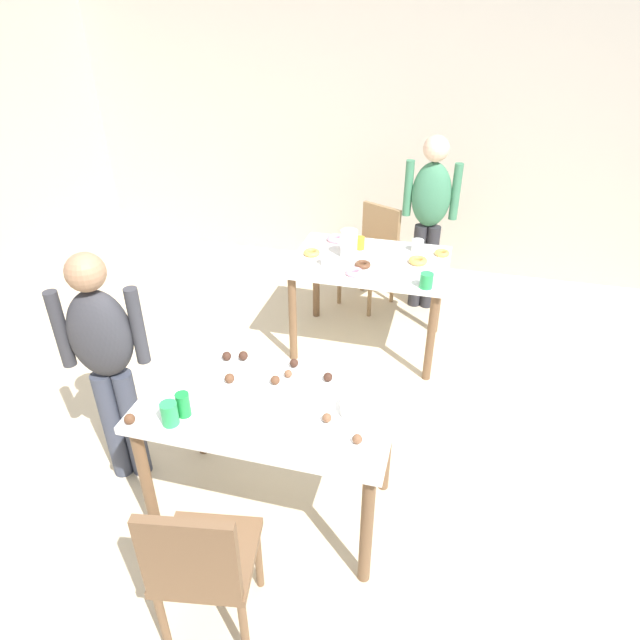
{
  "coord_description": "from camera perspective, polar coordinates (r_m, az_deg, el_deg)",
  "views": [
    {
      "loc": [
        0.63,
        -2.15,
        2.49
      ],
      "look_at": [
        -0.04,
        0.38,
        0.9
      ],
      "focal_mm": 31.05,
      "sensor_mm": 36.0,
      "label": 1
    }
  ],
  "objects": [
    {
      "name": "fork_near",
      "position": [
        2.66,
        -9.42,
        -10.1
      ],
      "size": [
        0.17,
        0.02,
        0.01
      ],
      "primitive_type": "cube",
      "color": "silver",
      "rests_on": "dining_table_near"
    },
    {
      "name": "person_girl_near",
      "position": [
        3.09,
        -21.22,
        -3.38
      ],
      "size": [
        0.45,
        0.3,
        1.42
      ],
      "color": "#383D4C",
      "rests_on": "ground_plane"
    },
    {
      "name": "cup_far_3",
      "position": [
        4.3,
        10.03,
        7.57
      ],
      "size": [
        0.09,
        0.09,
        0.09
      ],
      "primitive_type": "cylinder",
      "color": "white",
      "rests_on": "dining_table_far"
    },
    {
      "name": "cup_far_0",
      "position": [
        3.76,
        10.91,
        4.01
      ],
      "size": [
        0.09,
        0.09,
        0.1
      ],
      "primitive_type": "cylinder",
      "color": "green",
      "rests_on": "dining_table_far"
    },
    {
      "name": "cake_ball_4",
      "position": [
        2.87,
        -3.29,
        -5.54
      ],
      "size": [
        0.04,
        0.04,
        0.04
      ],
      "primitive_type": "sphere",
      "color": "brown",
      "rests_on": "dining_table_near"
    },
    {
      "name": "cake_ball_5",
      "position": [
        2.74,
        -19.04,
        -9.62
      ],
      "size": [
        0.05,
        0.05,
        0.05
      ],
      "primitive_type": "sphere",
      "color": "brown",
      "rests_on": "dining_table_near"
    },
    {
      "name": "chair_near_table",
      "position": [
        2.48,
        -12.14,
        -23.23
      ],
      "size": [
        0.46,
        0.46,
        0.87
      ],
      "color": "brown",
      "rests_on": "ground_plane"
    },
    {
      "name": "chair_far_table",
      "position": [
        4.92,
        5.46,
        7.22
      ],
      "size": [
        0.54,
        0.54,
        0.87
      ],
      "color": "olive",
      "rests_on": "ground_plane"
    },
    {
      "name": "cake_ball_0",
      "position": [
        2.83,
        -4.64,
        -6.19
      ],
      "size": [
        0.05,
        0.05,
        0.05
      ],
      "primitive_type": "sphere",
      "color": "brown",
      "rests_on": "dining_table_near"
    },
    {
      "name": "donut_far_3",
      "position": [
        4.28,
        12.47,
        6.76
      ],
      "size": [
        0.11,
        0.11,
        0.03
      ],
      "primitive_type": "torus",
      "color": "gold",
      "rests_on": "dining_table_far"
    },
    {
      "name": "cake_ball_7",
      "position": [
        2.6,
        0.71,
        -10.05
      ],
      "size": [
        0.04,
        0.04,
        0.04
      ],
      "primitive_type": "sphere",
      "color": "brown",
      "rests_on": "dining_table_near"
    },
    {
      "name": "cake_ball_2",
      "position": [
        2.84,
        0.83,
        -5.89
      ],
      "size": [
        0.05,
        0.05,
        0.05
      ],
      "primitive_type": "sphere",
      "color": "#3D2319",
      "rests_on": "dining_table_near"
    },
    {
      "name": "cake_ball_3",
      "position": [
        3.02,
        -7.92,
        -3.67
      ],
      "size": [
        0.05,
        0.05,
        0.05
      ],
      "primitive_type": "sphere",
      "color": "#3D2319",
      "rests_on": "dining_table_near"
    },
    {
      "name": "wall_back",
      "position": [
        5.51,
        8.28,
        18.51
      ],
      "size": [
        6.4,
        0.1,
        2.6
      ],
      "primitive_type": "cube",
      "color": "#BCB2A3",
      "rests_on": "ground_plane"
    },
    {
      "name": "cup_far_2",
      "position": [
        4.28,
        4.12,
        7.91
      ],
      "size": [
        0.08,
        0.08,
        0.1
      ],
      "primitive_type": "cylinder",
      "color": "yellow",
      "rests_on": "dining_table_far"
    },
    {
      "name": "cup_far_1",
      "position": [
        4.01,
        0.69,
        6.26
      ],
      "size": [
        0.08,
        0.08,
        0.09
      ],
      "primitive_type": "cylinder",
      "color": "white",
      "rests_on": "dining_table_far"
    },
    {
      "name": "dining_table_near",
      "position": [
        2.8,
        -5.29,
        -10.02
      ],
      "size": [
        1.24,
        0.71,
        0.75
      ],
      "color": "white",
      "rests_on": "ground_plane"
    },
    {
      "name": "donut_far_0",
      "position": [
        4.11,
        10.07,
        6.04
      ],
      "size": [
        0.14,
        0.14,
        0.04
      ],
      "primitive_type": "torus",
      "color": "gold",
      "rests_on": "dining_table_far"
    },
    {
      "name": "donut_far_5",
      "position": [
        4.18,
        -0.86,
        6.96
      ],
      "size": [
        0.12,
        0.12,
        0.04
      ],
      "primitive_type": "torus",
      "color": "gold",
      "rests_on": "dining_table_far"
    },
    {
      "name": "donut_far_1",
      "position": [
        4.43,
        1.63,
        8.4
      ],
      "size": [
        0.14,
        0.14,
        0.04
      ],
      "primitive_type": "torus",
      "color": "pink",
      "rests_on": "dining_table_far"
    },
    {
      "name": "person_adult_far",
      "position": [
        4.74,
        11.25,
        11.05
      ],
      "size": [
        0.45,
        0.21,
        1.5
      ],
      "color": "#28282D",
      "rests_on": "ground_plane"
    },
    {
      "name": "donut_far_2",
      "position": [
        4.01,
        4.42,
        5.73
      ],
      "size": [
        0.12,
        0.12,
        0.03
      ],
      "primitive_type": "torus",
      "color": "brown",
      "rests_on": "dining_table_far"
    },
    {
      "name": "cake_ball_1",
      "position": [
        2.87,
        -9.3,
        -5.94
      ],
      "size": [
        0.05,
        0.05,
        0.05
      ],
      "primitive_type": "sphere",
      "color": "brown",
      "rests_on": "dining_table_near"
    },
    {
      "name": "cake_ball_6",
      "position": [
        2.94,
        -2.7,
        -4.45
      ],
      "size": [
        0.05,
        0.05,
        0.05
      ],
      "primitive_type": "sphere",
      "color": "#3D2319",
      "rests_on": "dining_table_near"
    },
    {
      "name": "soda_can",
      "position": [
        2.69,
        -13.92,
        -8.46
      ],
      "size": [
        0.07,
        0.07,
        0.12
      ],
      "primitive_type": "cylinder",
      "color": "#198438",
      "rests_on": "dining_table_near"
    },
    {
      "name": "dining_table_far",
      "position": [
        4.18,
        5.18,
        4.95
      ],
      "size": [
        1.14,
        0.79,
        0.75
      ],
      "color": "white",
      "rests_on": "ground_plane"
    },
    {
      "name": "cup_near_0",
      "position": [
        2.66,
        -15.25,
        -9.3
      ],
      "size": [
        0.08,
        0.08,
        0.12
      ],
      "primitive_type": "cylinder",
      "color": "green",
      "rests_on": "dining_table_near"
    },
    {
      "name": "mixing_bowl",
      "position": [
        2.65,
        4.21,
        -8.98
      ],
      "size": [
        0.19,
        0.19,
        0.06
      ],
      "primitive_type": "cylinder",
      "color": "white",
      "rests_on": "dining_table_near"
    },
    {
      "name": "cake_ball_8",
      "position": [
        2.5,
        3.87,
        -12.14
      ],
      "size": [
        0.05,
        0.05,
        0.05
      ],
      "primitive_type": "sphere",
      "color": "brown",
      "rests_on": "dining_table_near"
    },
    {
      "name": "ground_plane",
      "position": [
        3.35,
        -1.14,
        -16.79
      ],
      "size": [
        6.4,
        6.4,
        0.0
      ],
      "primitive_type": "plane",
      "color": "beige"
    },
    {
      "name": "cake_ball_9",
      "position": [
        3.03,
        -9.59,
        -3.68
      ],
      "size": [
        0.05,
        0.05,
        0.05
      ],
      "primitive_type": "sphere",
      "color": "#3D2319",
      "rests_on": "dining_table_near"
    },
    {
      "name": "pitcher_far",
      "position": [
        4.13,
        2.99,
        7.87
      ],
      "size": [
        0.13,
        0.13,
        0.21
      ],
      "primitive_type": "cylinder",
      "color": "white",
      "rests_on": "dining_table_far"
    },
    {
      "name": "donut_far_4",
      "position": [
        3.89,
        3.55,
        4.96
      ],
      "size": [
        0.13,
        0.13,
        0.04
      ],
      "primitive_type": "torus",
      "color": "pink",
      "rests_on": "dining_table_far"
    }
  ]
}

